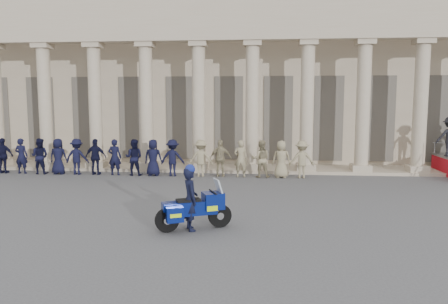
% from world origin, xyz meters
% --- Properties ---
extents(ground, '(90.00, 90.00, 0.00)m').
position_xyz_m(ground, '(0.00, 0.00, 0.00)').
color(ground, '#48484B').
rests_on(ground, ground).
extents(building, '(40.00, 12.50, 9.00)m').
position_xyz_m(building, '(-0.00, 14.74, 4.52)').
color(building, tan).
rests_on(building, ground).
extents(officer_rank, '(17.93, 0.64, 1.70)m').
position_xyz_m(officer_rank, '(-4.85, 6.61, 0.85)').
color(officer_rank, black).
rests_on(officer_rank, ground).
extents(motorcycle, '(2.01, 1.28, 1.37)m').
position_xyz_m(motorcycle, '(0.03, -1.65, 0.59)').
color(motorcycle, black).
rests_on(motorcycle, ground).
extents(rider, '(0.63, 0.74, 1.81)m').
position_xyz_m(rider, '(-0.08, -1.70, 0.90)').
color(rider, black).
rests_on(rider, ground).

